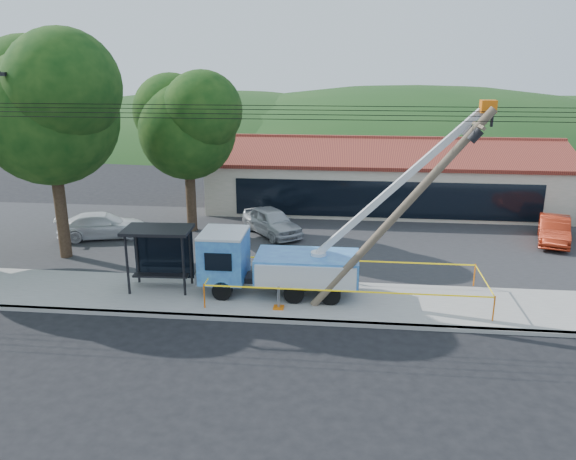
# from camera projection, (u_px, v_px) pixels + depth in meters

# --- Properties ---
(ground) EXTENTS (120.00, 120.00, 0.00)m
(ground) POSITION_uv_depth(u_px,v_px,m) (293.00, 351.00, 18.88)
(ground) COLOR black
(ground) RESTS_ON ground
(curb) EXTENTS (60.00, 0.25, 0.15)m
(curb) POSITION_uv_depth(u_px,v_px,m) (298.00, 321.00, 20.85)
(curb) COLOR gray
(curb) RESTS_ON ground
(sidewalk) EXTENTS (60.00, 4.00, 0.15)m
(sidewalk) POSITION_uv_depth(u_px,v_px,m) (302.00, 300.00, 22.66)
(sidewalk) COLOR gray
(sidewalk) RESTS_ON ground
(parking_lot) EXTENTS (60.00, 12.00, 0.10)m
(parking_lot) POSITION_uv_depth(u_px,v_px,m) (314.00, 240.00, 30.28)
(parking_lot) COLOR #28282B
(parking_lot) RESTS_ON ground
(strip_mall) EXTENTS (22.50, 8.53, 4.67)m
(strip_mall) POSITION_uv_depth(u_px,v_px,m) (383.00, 179.00, 36.93)
(strip_mall) COLOR #BCB195
(strip_mall) RESTS_ON ground
(tree_west_near) EXTENTS (7.56, 6.72, 10.80)m
(tree_west_near) POSITION_uv_depth(u_px,v_px,m) (48.00, 103.00, 25.49)
(tree_west_near) COLOR #332316
(tree_west_near) RESTS_ON ground
(tree_lot) EXTENTS (6.30, 5.60, 8.94)m
(tree_lot) POSITION_uv_depth(u_px,v_px,m) (187.00, 121.00, 30.13)
(tree_lot) COLOR #332316
(tree_lot) RESTS_ON ground
(hill_west) EXTENTS (78.40, 56.00, 28.00)m
(hill_west) POSITION_uv_depth(u_px,v_px,m) (219.00, 135.00, 72.69)
(hill_west) COLOR #183D16
(hill_west) RESTS_ON ground
(hill_center) EXTENTS (89.60, 64.00, 32.00)m
(hill_center) POSITION_uv_depth(u_px,v_px,m) (415.00, 138.00, 70.19)
(hill_center) COLOR #183D16
(hill_center) RESTS_ON ground
(utility_truck) EXTENTS (11.17, 3.47, 7.88)m
(utility_truck) POSITION_uv_depth(u_px,v_px,m) (276.00, 261.00, 22.87)
(utility_truck) COLOR black
(utility_truck) RESTS_ON ground
(leaning_pole) EXTENTS (6.36, 1.67, 7.83)m
(leaning_pole) POSITION_uv_depth(u_px,v_px,m) (407.00, 204.00, 20.53)
(leaning_pole) COLOR brown
(leaning_pole) RESTS_ON ground
(bus_shelter) EXTENTS (2.81, 1.81, 2.64)m
(bus_shelter) POSITION_uv_depth(u_px,v_px,m) (160.00, 243.00, 23.27)
(bus_shelter) COLOR black
(bus_shelter) RESTS_ON ground
(caution_tape) EXTENTS (10.93, 3.42, 0.99)m
(caution_tape) POSITION_uv_depth(u_px,v_px,m) (346.00, 279.00, 22.68)
(caution_tape) COLOR orange
(caution_tape) RESTS_ON ground
(car_silver) EXTENTS (4.09, 4.53, 1.49)m
(car_silver) POSITION_uv_depth(u_px,v_px,m) (272.00, 236.00, 31.17)
(car_silver) COLOR #AEB2B5
(car_silver) RESTS_ON ground
(car_red) EXTENTS (2.60, 4.44, 1.38)m
(car_red) POSITION_uv_depth(u_px,v_px,m) (552.00, 244.00, 29.82)
(car_red) COLOR #A22510
(car_red) RESTS_ON ground
(car_white) EXTENTS (5.03, 3.23, 1.36)m
(car_white) POSITION_uv_depth(u_px,v_px,m) (104.00, 239.00, 30.66)
(car_white) COLOR white
(car_white) RESTS_ON ground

